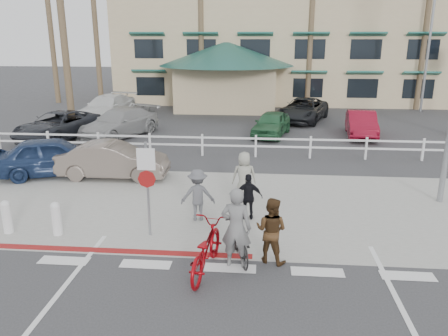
# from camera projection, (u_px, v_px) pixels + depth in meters

# --- Properties ---
(ground) EXTENTS (140.00, 140.00, 0.00)m
(ground) POSITION_uv_depth(u_px,v_px,m) (228.00, 283.00, 9.56)
(ground) COLOR #333335
(sidewalk_plaza) EXTENTS (22.00, 7.00, 0.01)m
(sidewalk_plaza) POSITION_uv_depth(u_px,v_px,m) (239.00, 206.00, 13.85)
(sidewalk_plaza) COLOR gray
(sidewalk_plaza) RESTS_ON ground
(cross_street) EXTENTS (40.00, 5.00, 0.01)m
(cross_street) POSITION_uv_depth(u_px,v_px,m) (245.00, 170.00, 17.67)
(cross_street) COLOR #333335
(cross_street) RESTS_ON ground
(parking_lot) EXTENTS (50.00, 16.00, 0.01)m
(parking_lot) POSITION_uv_depth(u_px,v_px,m) (251.00, 125.00, 26.73)
(parking_lot) COLOR #333335
(parking_lot) RESTS_ON ground
(curb_red) EXTENTS (7.00, 0.25, 0.02)m
(curb_red) POSITION_uv_depth(u_px,v_px,m) (113.00, 251.00, 10.96)
(curb_red) COLOR maroon
(curb_red) RESTS_ON ground
(rail_fence) EXTENTS (29.40, 0.16, 1.00)m
(rail_fence) POSITION_uv_depth(u_px,v_px,m) (258.00, 146.00, 19.39)
(rail_fence) COLOR silver
(rail_fence) RESTS_ON ground
(building) EXTENTS (28.00, 16.00, 11.30)m
(building) POSITION_uv_depth(u_px,v_px,m) (280.00, 31.00, 37.33)
(building) COLOR #CDB68C
(building) RESTS_ON ground
(sign_post) EXTENTS (0.50, 0.10, 2.90)m
(sign_post) POSITION_uv_depth(u_px,v_px,m) (148.00, 185.00, 11.44)
(sign_post) COLOR gray
(sign_post) RESTS_ON ground
(bollard_0) EXTENTS (0.26, 0.26, 0.95)m
(bollard_0) POSITION_uv_depth(u_px,v_px,m) (56.00, 219.00, 11.74)
(bollard_0) COLOR silver
(bollard_0) RESTS_ON ground
(bollard_1) EXTENTS (0.26, 0.26, 0.95)m
(bollard_1) POSITION_uv_depth(u_px,v_px,m) (7.00, 217.00, 11.86)
(bollard_1) COLOR silver
(bollard_1) RESTS_ON ground
(streetlight_1) EXTENTS (0.60, 2.00, 9.50)m
(streetlight_1) POSITION_uv_depth(u_px,v_px,m) (429.00, 43.00, 30.07)
(streetlight_1) COLOR gray
(streetlight_1) RESTS_ON ground
(palm_0) EXTENTS (4.00, 4.00, 15.00)m
(palm_0) POSITION_uv_depth(u_px,v_px,m) (48.00, 5.00, 33.55)
(palm_0) COLOR #15381B
(palm_0) RESTS_ON ground
(palm_1) EXTENTS (4.00, 4.00, 13.00)m
(palm_1) POSITION_uv_depth(u_px,v_px,m) (95.00, 18.00, 32.54)
(palm_1) COLOR #15381B
(palm_1) RESTS_ON ground
(palm_3) EXTENTS (4.00, 4.00, 14.00)m
(palm_3) POSITION_uv_depth(u_px,v_px,m) (201.00, 10.00, 31.73)
(palm_3) COLOR #15381B
(palm_3) RESTS_ON ground
(palm_4) EXTENTS (4.00, 4.00, 15.00)m
(palm_4) POSITION_uv_depth(u_px,v_px,m) (256.00, 4.00, 32.20)
(palm_4) COLOR #15381B
(palm_4) RESTS_ON ground
(palm_5) EXTENTS (4.00, 4.00, 13.00)m
(palm_5) POSITION_uv_depth(u_px,v_px,m) (312.00, 17.00, 31.19)
(palm_5) COLOR #15381B
(palm_5) RESTS_ON ground
(palm_7) EXTENTS (4.00, 4.00, 14.00)m
(palm_7) POSITION_uv_depth(u_px,v_px,m) (428.00, 9.00, 30.37)
(palm_7) COLOR #15381B
(palm_7) RESTS_ON ground
(palm_10) EXTENTS (4.00, 4.00, 12.00)m
(palm_10) POSITION_uv_depth(u_px,v_px,m) (62.00, 20.00, 22.98)
(palm_10) COLOR #15381B
(palm_10) RESTS_ON ground
(bike_red) EXTENTS (1.08, 2.28, 1.15)m
(bike_red) POSITION_uv_depth(u_px,v_px,m) (206.00, 249.00, 9.85)
(bike_red) COLOR #89040A
(bike_red) RESTS_ON ground
(rider_red) EXTENTS (0.77, 0.57, 1.95)m
(rider_red) POSITION_uv_depth(u_px,v_px,m) (236.00, 228.00, 9.97)
(rider_red) COLOR slate
(rider_red) RESTS_ON ground
(bike_black) EXTENTS (0.97, 1.71, 0.99)m
(bike_black) POSITION_uv_depth(u_px,v_px,m) (238.00, 241.00, 10.42)
(bike_black) COLOR black
(bike_black) RESTS_ON ground
(rider_black) EXTENTS (0.96, 0.86, 1.61)m
(rider_black) POSITION_uv_depth(u_px,v_px,m) (271.00, 230.00, 10.25)
(rider_black) COLOR #432B16
(rider_black) RESTS_ON ground
(pedestrian_a) EXTENTS (1.07, 0.71, 1.54)m
(pedestrian_a) POSITION_uv_depth(u_px,v_px,m) (198.00, 195.00, 12.63)
(pedestrian_a) COLOR #55565B
(pedestrian_a) RESTS_ON ground
(pedestrian_child) EXTENTS (0.83, 0.38, 1.39)m
(pedestrian_child) POSITION_uv_depth(u_px,v_px,m) (249.00, 197.00, 12.70)
(pedestrian_child) COLOR black
(pedestrian_child) RESTS_ON ground
(pedestrian_b) EXTENTS (0.85, 0.60, 1.63)m
(pedestrian_b) POSITION_uv_depth(u_px,v_px,m) (244.00, 176.00, 14.19)
(pedestrian_b) COLOR gray
(pedestrian_b) RESTS_ON ground
(car_white_sedan) EXTENTS (4.15, 1.51, 1.36)m
(car_white_sedan) POSITION_uv_depth(u_px,v_px,m) (113.00, 160.00, 16.53)
(car_white_sedan) COLOR #675B52
(car_white_sedan) RESTS_ON ground
(car_red_compact) EXTENTS (4.75, 3.23, 1.50)m
(car_red_compact) POSITION_uv_depth(u_px,v_px,m) (54.00, 156.00, 16.81)
(car_red_compact) COLOR navy
(car_red_compact) RESTS_ON ground
(lot_car_0) EXTENTS (3.61, 5.61, 1.44)m
(lot_car_0) POSITION_uv_depth(u_px,v_px,m) (58.00, 126.00, 22.75)
(lot_car_0) COLOR #202229
(lot_car_0) RESTS_ON ground
(lot_car_1) EXTENTS (3.95, 5.50, 1.48)m
(lot_car_1) POSITION_uv_depth(u_px,v_px,m) (119.00, 123.00, 23.35)
(lot_car_1) COLOR #959595
(lot_car_1) RESTS_ON ground
(lot_car_2) EXTENTS (2.46, 4.14, 1.32)m
(lot_car_2) POSITION_uv_depth(u_px,v_px,m) (271.00, 124.00, 23.56)
(lot_car_2) COLOR #275C37
(lot_car_2) RESTS_ON ground
(lot_car_3) EXTENTS (1.86, 4.24, 1.35)m
(lot_car_3) POSITION_uv_depth(u_px,v_px,m) (361.00, 124.00, 23.40)
(lot_car_3) COLOR maroon
(lot_car_3) RESTS_ON ground
(lot_car_4) EXTENTS (3.01, 5.64, 1.56)m
(lot_car_4) POSITION_uv_depth(u_px,v_px,m) (107.00, 108.00, 28.17)
(lot_car_4) COLOR silver
(lot_car_4) RESTS_ON ground
(lot_car_5) EXTENTS (3.94, 5.66, 1.43)m
(lot_car_5) POSITION_uv_depth(u_px,v_px,m) (303.00, 110.00, 27.69)
(lot_car_5) COLOR black
(lot_car_5) RESTS_ON ground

